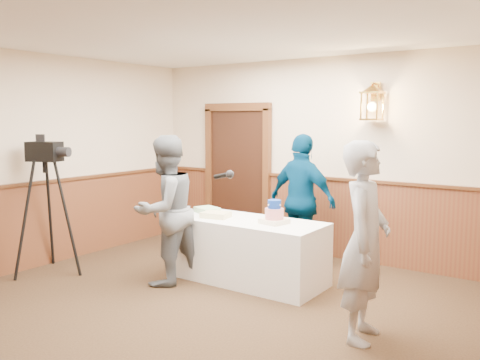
{
  "coord_description": "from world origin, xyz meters",
  "views": [
    {
      "loc": [
        2.98,
        -3.03,
        1.95
      ],
      "look_at": [
        -0.33,
        1.7,
        1.25
      ],
      "focal_mm": 38.0,
      "sensor_mm": 36.0,
      "label": 1
    }
  ],
  "objects_px": {
    "interviewer": "(166,210)",
    "baker": "(365,241)",
    "sheet_cake_green": "(207,210)",
    "display_table": "(250,251)",
    "assistant_p": "(302,201)",
    "tv_camera_rig": "(47,215)",
    "tiered_cake": "(274,214)",
    "sheet_cake_yellow": "(216,215)"
  },
  "relations": [
    {
      "from": "tiered_cake",
      "to": "interviewer",
      "type": "relative_size",
      "value": 0.18
    },
    {
      "from": "baker",
      "to": "assistant_p",
      "type": "xyz_separation_m",
      "value": [
        -1.52,
        1.7,
        -0.0
      ]
    },
    {
      "from": "tiered_cake",
      "to": "baker",
      "type": "bearing_deg",
      "value": -28.51
    },
    {
      "from": "display_table",
      "to": "assistant_p",
      "type": "relative_size",
      "value": 1.02
    },
    {
      "from": "interviewer",
      "to": "display_table",
      "type": "bearing_deg",
      "value": 132.53
    },
    {
      "from": "interviewer",
      "to": "sheet_cake_green",
      "type": "bearing_deg",
      "value": 179.42
    },
    {
      "from": "assistant_p",
      "to": "interviewer",
      "type": "bearing_deg",
      "value": 68.71
    },
    {
      "from": "display_table",
      "to": "interviewer",
      "type": "distance_m",
      "value": 1.11
    },
    {
      "from": "tiered_cake",
      "to": "sheet_cake_green",
      "type": "bearing_deg",
      "value": 174.74
    },
    {
      "from": "display_table",
      "to": "tv_camera_rig",
      "type": "relative_size",
      "value": 1.08
    },
    {
      "from": "sheet_cake_green",
      "to": "interviewer",
      "type": "xyz_separation_m",
      "value": [
        -0.06,
        -0.71,
        0.1
      ]
    },
    {
      "from": "display_table",
      "to": "sheet_cake_green",
      "type": "bearing_deg",
      "value": 172.84
    },
    {
      "from": "interviewer",
      "to": "baker",
      "type": "distance_m",
      "value": 2.5
    },
    {
      "from": "baker",
      "to": "tv_camera_rig",
      "type": "bearing_deg",
      "value": 86.52
    },
    {
      "from": "sheet_cake_green",
      "to": "assistant_p",
      "type": "height_order",
      "value": "assistant_p"
    },
    {
      "from": "tiered_cake",
      "to": "baker",
      "type": "distance_m",
      "value": 1.57
    },
    {
      "from": "baker",
      "to": "assistant_p",
      "type": "bearing_deg",
      "value": 32.21
    },
    {
      "from": "tiered_cake",
      "to": "tv_camera_rig",
      "type": "bearing_deg",
      "value": -155.74
    },
    {
      "from": "display_table",
      "to": "interviewer",
      "type": "height_order",
      "value": "interviewer"
    },
    {
      "from": "sheet_cake_green",
      "to": "assistant_p",
      "type": "relative_size",
      "value": 0.17
    },
    {
      "from": "sheet_cake_green",
      "to": "baker",
      "type": "height_order",
      "value": "baker"
    },
    {
      "from": "tiered_cake",
      "to": "baker",
      "type": "relative_size",
      "value": 0.18
    },
    {
      "from": "tv_camera_rig",
      "to": "tiered_cake",
      "type": "bearing_deg",
      "value": 4.4
    },
    {
      "from": "baker",
      "to": "assistant_p",
      "type": "distance_m",
      "value": 2.28
    },
    {
      "from": "display_table",
      "to": "assistant_p",
      "type": "xyz_separation_m",
      "value": [
        0.2,
        0.94,
        0.5
      ]
    },
    {
      "from": "display_table",
      "to": "sheet_cake_green",
      "type": "relative_size",
      "value": 6.12
    },
    {
      "from": "sheet_cake_green",
      "to": "baker",
      "type": "bearing_deg",
      "value": -19.09
    },
    {
      "from": "sheet_cake_yellow",
      "to": "assistant_p",
      "type": "xyz_separation_m",
      "value": [
        0.63,
        1.05,
        0.1
      ]
    },
    {
      "from": "sheet_cake_green",
      "to": "tv_camera_rig",
      "type": "bearing_deg",
      "value": -140.47
    },
    {
      "from": "tiered_cake",
      "to": "tv_camera_rig",
      "type": "xyz_separation_m",
      "value": [
        -2.61,
        -1.18,
        -0.11
      ]
    },
    {
      "from": "display_table",
      "to": "assistant_p",
      "type": "distance_m",
      "value": 1.09
    },
    {
      "from": "interviewer",
      "to": "tv_camera_rig",
      "type": "distance_m",
      "value": 1.6
    },
    {
      "from": "tiered_cake",
      "to": "tv_camera_rig",
      "type": "distance_m",
      "value": 2.87
    },
    {
      "from": "assistant_p",
      "to": "display_table",
      "type": "bearing_deg",
      "value": 88.79
    },
    {
      "from": "display_table",
      "to": "baker",
      "type": "xyz_separation_m",
      "value": [
        1.72,
        -0.75,
        0.51
      ]
    },
    {
      "from": "baker",
      "to": "tv_camera_rig",
      "type": "height_order",
      "value": "baker"
    },
    {
      "from": "display_table",
      "to": "sheet_cake_green",
      "type": "distance_m",
      "value": 0.83
    },
    {
      "from": "sheet_cake_yellow",
      "to": "baker",
      "type": "relative_size",
      "value": 0.18
    },
    {
      "from": "sheet_cake_green",
      "to": "tiered_cake",
      "type": "bearing_deg",
      "value": -5.26
    },
    {
      "from": "baker",
      "to": "display_table",
      "type": "bearing_deg",
      "value": 56.7
    },
    {
      "from": "sheet_cake_green",
      "to": "baker",
      "type": "xyz_separation_m",
      "value": [
        2.44,
        -0.85,
        0.1
      ]
    },
    {
      "from": "sheet_cake_yellow",
      "to": "assistant_p",
      "type": "relative_size",
      "value": 0.18
    }
  ]
}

